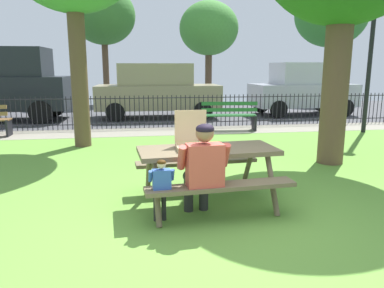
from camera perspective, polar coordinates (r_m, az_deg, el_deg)
name	(u,v)px	position (r m, az deg, el deg)	size (l,w,h in m)	color
ground	(207,184)	(5.92, 2.38, -6.16)	(28.00, 11.31, 0.02)	#639839
cobblestone_walkway	(174,131)	(10.69, -2.73, 1.98)	(28.00, 1.40, 0.01)	gray
street_asphalt	(163,113)	(15.05, -4.52, 4.80)	(28.00, 7.45, 0.01)	#424247
picnic_table_foreground	(208,161)	(4.88, 2.43, -2.65)	(1.91, 1.61, 0.79)	brown
pizza_box_open	(192,139)	(4.85, -0.02, 0.75)	(0.43, 0.45, 0.48)	tan
adult_at_table	(203,167)	(4.35, 1.67, -3.64)	(0.62, 0.61, 1.19)	#272727
child_at_table	(161,185)	(4.27, -4.80, -6.28)	(0.30, 0.30, 0.80)	#262626
iron_fence_streetside	(172,111)	(11.31, -3.13, 5.10)	(19.20, 0.03, 0.98)	black
park_bench_center	(229,116)	(10.77, 5.67, 4.27)	(1.63, 0.61, 0.85)	#25622F
lamp_post_walkway	(373,28)	(11.48, 26.15, 15.73)	(0.28, 0.28, 4.73)	black
parked_car_left	(157,90)	(13.56, -5.35, 8.31)	(4.45, 2.01, 1.94)	gray
parked_car_center	(303,88)	(14.97, 16.74, 8.21)	(3.96, 1.95, 1.98)	#B3B3C0
far_tree_midleft	(103,16)	(19.48, -13.52, 18.65)	(3.10, 3.10, 5.67)	brown
far_tree_center	(209,29)	(19.75, 2.62, 17.33)	(3.01, 3.01, 5.11)	brown
far_tree_midright	(331,14)	(22.12, 20.71, 18.23)	(3.84, 3.84, 6.32)	brown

